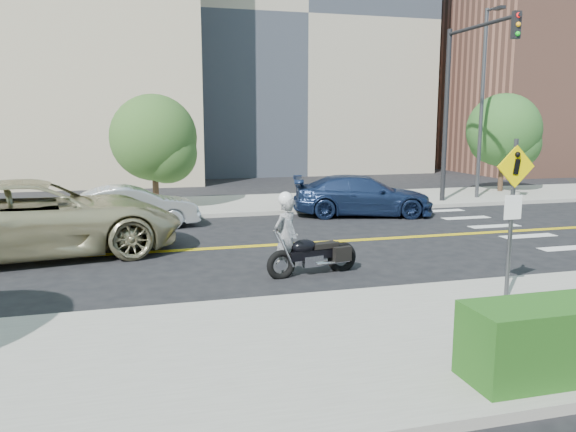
% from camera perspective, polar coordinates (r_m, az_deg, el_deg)
% --- Properties ---
extents(ground_plane, '(120.00, 120.00, 0.00)m').
position_cam_1_polar(ground_plane, '(15.70, -5.67, -3.20)').
color(ground_plane, black).
rests_on(ground_plane, ground).
extents(sidewalk_near, '(60.00, 5.00, 0.15)m').
position_cam_1_polar(sidewalk_near, '(8.69, 2.69, -13.36)').
color(sidewalk_near, '#9E9B91').
rests_on(sidewalk_near, ground_plane).
extents(sidewalk_far, '(60.00, 5.00, 0.15)m').
position_cam_1_polar(sidewalk_far, '(23.00, -8.73, 1.00)').
color(sidewalk_far, '#9E9B91').
rests_on(sidewalk_far, ground_plane).
extents(building_mid, '(18.00, 14.00, 20.00)m').
position_cam_1_polar(building_mid, '(42.93, -0.78, 18.34)').
color(building_mid, '#A39984').
rests_on(building_mid, ground_plane).
extents(building_right, '(14.00, 12.00, 12.00)m').
position_cam_1_polar(building_right, '(45.27, 24.52, 11.95)').
color(building_right, '#8C5947').
rests_on(building_right, ground_plane).
extents(lamp_post, '(0.16, 0.16, 8.00)m').
position_cam_1_polar(lamp_post, '(26.01, 19.08, 10.58)').
color(lamp_post, '#4C4C51').
rests_on(lamp_post, sidewalk_far).
extents(traffic_light, '(0.28, 4.50, 7.00)m').
position_cam_1_polar(traffic_light, '(23.75, 17.01, 12.10)').
color(traffic_light, black).
rests_on(traffic_light, sidewalk_far).
extents(pedestrian_sign, '(0.78, 0.08, 3.00)m').
position_cam_1_polar(pedestrian_sign, '(11.14, 21.86, 1.16)').
color(pedestrian_sign, '#4C4C51').
rests_on(pedestrian_sign, sidewalk_near).
extents(motorcyclist, '(0.79, 0.73, 1.92)m').
position_cam_1_polar(motorcyclist, '(12.61, -0.26, -1.86)').
color(motorcyclist, '#BABABF').
rests_on(motorcyclist, ground).
extents(motorcycle, '(2.29, 1.08, 1.34)m').
position_cam_1_polar(motorcycle, '(12.80, 2.58, -3.01)').
color(motorcycle, black).
rests_on(motorcycle, ground).
extents(suv, '(7.64, 4.46, 2.00)m').
position_cam_1_polar(suv, '(15.83, -23.95, -0.20)').
color(suv, tan).
rests_on(suv, ground).
extents(parked_car_silver, '(4.38, 1.98, 1.40)m').
position_cam_1_polar(parked_car_silver, '(18.95, -15.58, 0.85)').
color(parked_car_silver, '#B5B9BD').
rests_on(parked_car_silver, ground).
extents(parked_car_blue, '(5.51, 3.29, 1.50)m').
position_cam_1_polar(parked_car_blue, '(21.02, 7.58, 2.08)').
color(parked_car_blue, navy).
rests_on(parked_car_blue, ground).
extents(tree_far_a, '(3.29, 3.29, 4.50)m').
position_cam_1_polar(tree_far_a, '(22.19, -13.49, 7.73)').
color(tree_far_a, '#382619').
rests_on(tree_far_a, ground).
extents(tree_far_b, '(3.46, 3.46, 4.78)m').
position_cam_1_polar(tree_far_b, '(28.81, 21.06, 8.13)').
color(tree_far_b, '#382619').
rests_on(tree_far_b, ground).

